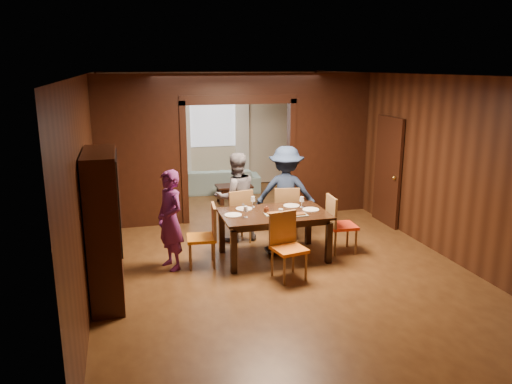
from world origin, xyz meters
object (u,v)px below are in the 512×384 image
object	(u,v)px
person_grey	(236,197)
dining_table	(274,235)
coffee_table	(234,194)
chair_left	(201,236)
sofa	(219,180)
chair_far_l	(237,215)
chair_far_r	(285,212)
chair_right	(342,224)
chair_near	(289,247)
person_navy	(286,193)
hutch	(104,228)
person_purple	(170,220)

from	to	relation	value
person_grey	dining_table	xyz separation A→B (m)	(0.40, -0.97, -0.41)
coffee_table	chair_left	size ratio (longest dim) A/B	0.82
person_grey	dining_table	distance (m)	1.13
sofa	dining_table	bearing A→B (deg)	95.95
dining_table	chair_far_l	distance (m)	0.99
chair_far_l	chair_far_r	bearing A→B (deg)	168.09
dining_table	chair_right	bearing A→B (deg)	-2.51
dining_table	chair_far_r	size ratio (longest dim) A/B	1.75
coffee_table	chair_far_r	size ratio (longest dim) A/B	0.82
dining_table	chair_left	xyz separation A→B (m)	(-1.18, -0.03, 0.10)
sofa	chair_far_l	size ratio (longest dim) A/B	2.04
chair_far_r	chair_near	distance (m)	1.79
person_navy	hutch	world-z (taller)	hutch
chair_far_l	chair_left	bearing A→B (deg)	40.12
chair_right	chair_near	bearing A→B (deg)	126.70
sofa	hutch	size ratio (longest dim) A/B	0.99
hutch	chair_far_l	bearing A→B (deg)	38.82
person_purple	hutch	bearing A→B (deg)	-71.52
chair_near	chair_far_l	bearing A→B (deg)	90.73
coffee_table	chair_near	world-z (taller)	chair_near
person_navy	dining_table	distance (m)	1.13
person_purple	sofa	world-z (taller)	person_purple
dining_table	hutch	size ratio (longest dim) A/B	0.85
chair_left	chair_far_r	bearing A→B (deg)	124.10
chair_near	person_purple	bearing A→B (deg)	140.72
sofa	chair_left	xyz separation A→B (m)	(-1.16, -4.54, 0.20)
chair_left	chair_far_r	xyz separation A→B (m)	(1.67, 0.90, 0.00)
chair_far_l	person_navy	bearing A→B (deg)	170.17
sofa	chair_far_l	bearing A→B (deg)	89.56
person_navy	dining_table	world-z (taller)	person_navy
person_grey	chair_far_l	size ratio (longest dim) A/B	1.63
dining_table	coffee_table	bearing A→B (deg)	87.93
coffee_table	person_navy	bearing A→B (deg)	-81.59
chair_left	sofa	bearing A→B (deg)	171.31
chair_near	dining_table	bearing A→B (deg)	76.47
person_grey	sofa	size ratio (longest dim) A/B	0.80
coffee_table	chair_right	world-z (taller)	chair_right
sofa	chair_right	world-z (taller)	chair_right
person_grey	chair_left	bearing A→B (deg)	45.67
dining_table	chair_far_r	bearing A→B (deg)	60.81
dining_table	chair_left	bearing A→B (deg)	-178.42
person_navy	chair_far_l	xyz separation A→B (m)	(-0.91, -0.00, -0.35)
person_purple	dining_table	xyz separation A→B (m)	(1.64, -0.00, -0.39)
chair_right	person_navy	bearing A→B (deg)	38.20
chair_far_r	person_navy	bearing A→B (deg)	-107.47
person_purple	chair_far_r	xyz separation A→B (m)	(2.13, 0.87, -0.28)
hutch	sofa	bearing A→B (deg)	64.52
person_grey	chair_near	bearing A→B (deg)	95.23
chair_near	chair_right	bearing A→B (deg)	22.07
dining_table	sofa	bearing A→B (deg)	90.23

